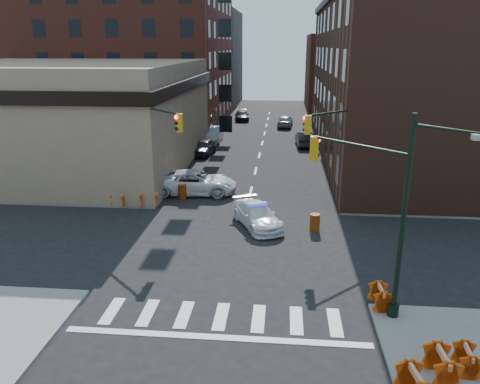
% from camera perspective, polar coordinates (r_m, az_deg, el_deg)
% --- Properties ---
extents(ground, '(140.00, 140.00, 0.00)m').
position_cam_1_polar(ground, '(25.35, -0.29, -6.71)').
color(ground, black).
rests_on(ground, ground).
extents(sidewalk_nw, '(34.00, 54.50, 0.15)m').
position_cam_1_polar(sidewalk_nw, '(62.08, -18.93, 6.99)').
color(sidewalk_nw, gray).
rests_on(sidewalk_nw, ground).
extents(sidewalk_ne, '(34.00, 54.50, 0.15)m').
position_cam_1_polar(sidewalk_ne, '(60.38, 25.45, 5.96)').
color(sidewalk_ne, gray).
rests_on(sidewalk_ne, ground).
extents(bank_building, '(22.00, 22.00, 9.00)m').
position_cam_1_polar(bank_building, '(44.35, -20.74, 8.74)').
color(bank_building, '#957D62').
rests_on(bank_building, ground).
extents(apartment_block, '(25.00, 25.00, 24.00)m').
position_cam_1_polar(apartment_block, '(66.36, -13.63, 18.42)').
color(apartment_block, maroon).
rests_on(apartment_block, ground).
extents(commercial_row_ne, '(14.00, 34.00, 14.00)m').
position_cam_1_polar(commercial_row_ne, '(46.88, 18.99, 12.43)').
color(commercial_row_ne, '#4B2A1E').
rests_on(commercial_row_ne, ground).
extents(filler_nw, '(20.00, 18.00, 16.00)m').
position_cam_1_polar(filler_nw, '(86.98, -7.08, 15.79)').
color(filler_nw, brown).
rests_on(filler_nw, ground).
extents(filler_ne, '(16.00, 16.00, 12.00)m').
position_cam_1_polar(filler_ne, '(81.97, 13.95, 13.93)').
color(filler_ne, maroon).
rests_on(filler_ne, ground).
extents(signal_pole_se, '(5.40, 5.27, 8.00)m').
position_cam_1_polar(signal_pole_se, '(18.80, 16.60, -1.17)').
color(signal_pole_se, black).
rests_on(signal_pole_se, sidewalk_se).
extents(signal_pole_nw, '(3.58, 3.67, 8.00)m').
position_cam_1_polar(signal_pole_nw, '(30.10, -10.50, 5.60)').
color(signal_pole_nw, black).
rests_on(signal_pole_nw, sidewalk_nw).
extents(signal_pole_ne, '(3.67, 3.58, 8.00)m').
position_cam_1_polar(signal_pole_ne, '(29.22, 12.26, 5.13)').
color(signal_pole_ne, black).
rests_on(signal_pole_ne, sidewalk_ne).
extents(tree_ne_near, '(3.00, 3.00, 4.85)m').
position_cam_1_polar(tree_ne_near, '(49.77, 11.44, 9.18)').
color(tree_ne_near, black).
rests_on(tree_ne_near, sidewalk_ne).
extents(tree_ne_far, '(3.00, 3.00, 4.85)m').
position_cam_1_polar(tree_ne_far, '(57.66, 10.66, 10.33)').
color(tree_ne_far, black).
rests_on(tree_ne_far, sidewalk_ne).
extents(police_car, '(3.69, 5.03, 1.35)m').
position_cam_1_polar(police_car, '(27.92, 2.14, -2.89)').
color(police_car, white).
rests_on(police_car, ground).
extents(pickup, '(6.29, 3.22, 1.70)m').
position_cam_1_polar(pickup, '(34.15, -5.52, 1.18)').
color(pickup, silver).
rests_on(pickup, ground).
extents(parked_car_wnear, '(2.31, 4.68, 1.53)m').
position_cam_1_polar(parked_car_wnear, '(46.37, -4.47, 5.46)').
color(parked_car_wnear, black).
rests_on(parked_car_wnear, ground).
extents(parked_car_wfar, '(1.87, 5.02, 1.64)m').
position_cam_1_polar(parked_car_wfar, '(53.05, -3.22, 7.07)').
color(parked_car_wfar, '#9A9EA2').
rests_on(parked_car_wfar, ground).
extents(parked_car_wdeep, '(2.47, 4.93, 1.37)m').
position_cam_1_polar(parked_car_wdeep, '(68.00, 0.24, 9.29)').
color(parked_car_wdeep, black).
rests_on(parked_car_wdeep, ground).
extents(parked_car_enear, '(1.96, 4.80, 1.55)m').
position_cam_1_polar(parked_car_enear, '(50.90, 7.87, 6.44)').
color(parked_car_enear, black).
rests_on(parked_car_enear, ground).
extents(parked_car_efar, '(2.22, 4.75, 1.57)m').
position_cam_1_polar(parked_car_efar, '(62.89, 5.53, 8.63)').
color(parked_car_efar, '#96989F').
rests_on(parked_car_efar, ground).
extents(pedestrian_a, '(0.81, 0.67, 1.89)m').
position_cam_1_polar(pedestrian_a, '(33.77, -13.38, 1.03)').
color(pedestrian_a, black).
rests_on(pedestrian_a, sidewalk_nw).
extents(pedestrian_b, '(1.04, 0.89, 1.89)m').
position_cam_1_polar(pedestrian_b, '(32.32, -14.45, 0.20)').
color(pedestrian_b, black).
rests_on(pedestrian_b, sidewalk_nw).
extents(pedestrian_c, '(1.03, 1.01, 1.74)m').
position_cam_1_polar(pedestrian_c, '(34.73, -20.88, 0.66)').
color(pedestrian_c, '#212931').
rests_on(pedestrian_c, sidewalk_nw).
extents(barrel_road, '(0.63, 0.63, 1.03)m').
position_cam_1_polar(barrel_road, '(27.63, 9.11, -3.69)').
color(barrel_road, red).
rests_on(barrel_road, ground).
extents(barrel_bank, '(0.69, 0.69, 1.08)m').
position_cam_1_polar(barrel_bank, '(33.17, -7.03, 0.08)').
color(barrel_bank, '#C35D09').
rests_on(barrel_bank, ground).
extents(barricade_se_a, '(0.66, 1.23, 0.90)m').
position_cam_1_polar(barricade_se_a, '(20.31, 16.73, -12.15)').
color(barricade_se_a, red).
rests_on(barricade_se_a, sidewalk_se).
extents(barricade_se_b, '(0.65, 1.18, 0.85)m').
position_cam_1_polar(barricade_se_b, '(17.83, 25.93, -17.92)').
color(barricade_se_b, red).
rests_on(barricade_se_b, sidewalk_se).
extents(barricade_se_d, '(0.75, 1.41, 1.03)m').
position_cam_1_polar(barricade_se_d, '(17.06, 23.33, -18.91)').
color(barricade_se_d, orange).
rests_on(barricade_se_d, sidewalk_se).
extents(barricade_nw_a, '(1.40, 0.88, 0.97)m').
position_cam_1_polar(barricade_nw_a, '(31.57, -11.09, -0.85)').
color(barricade_nw_a, red).
rests_on(barricade_nw_a, sidewalk_nw).
extents(barricade_nw_b, '(1.19, 0.78, 0.82)m').
position_cam_1_polar(barricade_nw_b, '(32.20, -14.50, -0.87)').
color(barricade_nw_b, '#E94A0A').
rests_on(barricade_nw_b, sidewalk_nw).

